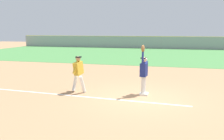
# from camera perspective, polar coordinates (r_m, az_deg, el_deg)

# --- Properties ---
(ground_plane) EXTENTS (81.70, 81.70, 0.00)m
(ground_plane) POSITION_cam_1_polar(r_m,az_deg,el_deg) (9.97, 7.36, -6.97)
(ground_plane) COLOR tan
(outfield_grass) EXTENTS (48.44, 18.24, 0.01)m
(outfield_grass) POSITION_cam_1_polar(r_m,az_deg,el_deg) (27.51, 11.70, 3.82)
(outfield_grass) COLOR #4C8C47
(outfield_grass) RESTS_ON ground_plane
(chalk_foul_line) EXTENTS (11.99, 0.66, 0.01)m
(chalk_foul_line) POSITION_cam_1_polar(r_m,az_deg,el_deg) (10.75, -14.31, -5.91)
(chalk_foul_line) COLOR white
(chalk_foul_line) RESTS_ON ground_plane
(first_base) EXTENTS (0.39, 0.39, 0.08)m
(first_base) POSITION_cam_1_polar(r_m,az_deg,el_deg) (10.43, 8.07, -5.99)
(first_base) COLOR white
(first_base) RESTS_ON ground_plane
(fielder) EXTENTS (0.33, 0.90, 2.28)m
(fielder) POSITION_cam_1_polar(r_m,az_deg,el_deg) (10.20, 8.02, -0.12)
(fielder) COLOR silver
(fielder) RESTS_ON ground_plane
(runner) EXTENTS (0.76, 0.84, 1.72)m
(runner) POSITION_cam_1_polar(r_m,az_deg,el_deg) (10.65, -8.50, -0.37)
(runner) COLOR white
(runner) RESTS_ON ground_plane
(baseball) EXTENTS (0.07, 0.07, 0.07)m
(baseball) POSITION_cam_1_polar(r_m,az_deg,el_deg) (10.07, 8.73, 2.75)
(baseball) COLOR white
(outfield_fence) EXTENTS (48.52, 0.08, 1.95)m
(outfield_fence) POSITION_cam_1_polar(r_m,az_deg,el_deg) (36.53, 12.35, 6.82)
(outfield_fence) COLOR #93999E
(outfield_fence) RESTS_ON ground_plane
(parked_car_blue) EXTENTS (4.42, 2.16, 1.25)m
(parked_car_blue) POSITION_cam_1_polar(r_m,az_deg,el_deg) (41.62, -0.58, 7.01)
(parked_car_blue) COLOR #23389E
(parked_car_blue) RESTS_ON ground_plane
(parked_car_green) EXTENTS (4.54, 2.40, 1.25)m
(parked_car_green) POSITION_cam_1_polar(r_m,az_deg,el_deg) (40.42, 7.14, 6.84)
(parked_car_green) COLOR #1E6B33
(parked_car_green) RESTS_ON ground_plane
(parked_car_black) EXTENTS (4.40, 2.13, 1.25)m
(parked_car_black) POSITION_cam_1_polar(r_m,az_deg,el_deg) (40.11, 13.96, 6.60)
(parked_car_black) COLOR black
(parked_car_black) RESTS_ON ground_plane
(parked_car_silver) EXTENTS (4.58, 2.50, 1.25)m
(parked_car_silver) POSITION_cam_1_polar(r_m,az_deg,el_deg) (40.36, 21.44, 6.22)
(parked_car_silver) COLOR #B7B7BC
(parked_car_silver) RESTS_ON ground_plane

